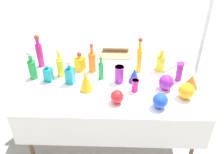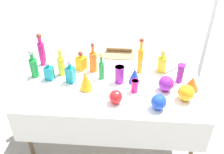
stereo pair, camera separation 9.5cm
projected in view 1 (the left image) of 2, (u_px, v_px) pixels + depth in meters
ground_plane at (112, 132)px, 3.20m from camera, size 40.00×40.00×0.00m
display_table at (112, 91)px, 2.76m from camera, size 1.96×1.06×0.76m
tall_bottle_0 at (101, 68)px, 2.78m from camera, size 0.06×0.06×0.33m
tall_bottle_1 at (92, 61)px, 2.91m from camera, size 0.09×0.09×0.37m
tall_bottle_2 at (40, 53)px, 2.98m from camera, size 0.08×0.08×0.42m
tall_bottle_3 at (60, 66)px, 2.83m from camera, size 0.08×0.08×0.34m
tall_bottle_4 at (139, 58)px, 2.87m from camera, size 0.06×0.06×0.44m
tall_bottle_5 at (32, 67)px, 2.78m from camera, size 0.09×0.09×0.36m
square_decanter_0 at (70, 73)px, 2.72m from camera, size 0.11×0.11×0.30m
square_decanter_1 at (80, 63)px, 2.95m from camera, size 0.14×0.14×0.24m
square_decanter_2 at (160, 62)px, 2.94m from camera, size 0.11×0.11×0.28m
square_decanter_3 at (48, 74)px, 2.77m from camera, size 0.10×0.10×0.24m
slender_vase_0 at (119, 74)px, 2.74m from camera, size 0.11×0.11×0.20m
slender_vase_1 at (135, 85)px, 2.62m from camera, size 0.09×0.09×0.14m
slender_vase_2 at (179, 71)px, 2.77m from camera, size 0.09×0.09×0.22m
fluted_vase_0 at (134, 75)px, 2.75m from camera, size 0.13×0.13×0.18m
fluted_vase_1 at (192, 81)px, 2.67m from camera, size 0.16×0.16×0.16m
fluted_vase_2 at (86, 81)px, 2.62m from camera, size 0.14×0.14×0.22m
round_bowl_0 at (160, 101)px, 2.41m from camera, size 0.15×0.15×0.16m
round_bowl_1 at (186, 91)px, 2.52m from camera, size 0.17×0.17×0.17m
round_bowl_2 at (166, 82)px, 2.64m from camera, size 0.17×0.17×0.17m
round_bowl_3 at (117, 97)px, 2.47m from camera, size 0.14×0.14×0.15m
price_tag_left at (42, 109)px, 2.40m from camera, size 0.05×0.02×0.04m
price_tag_center at (133, 114)px, 2.35m from camera, size 0.05×0.03×0.03m
price_tag_right at (39, 110)px, 2.39m from camera, size 0.06×0.02×0.04m
cardboard_box_behind_left at (115, 64)px, 4.17m from camera, size 0.48×0.31×0.48m
canopy_pole at (204, 33)px, 3.18m from camera, size 0.18×0.18×2.62m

